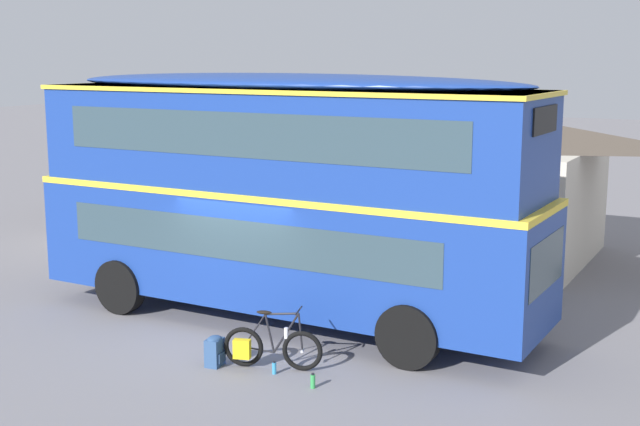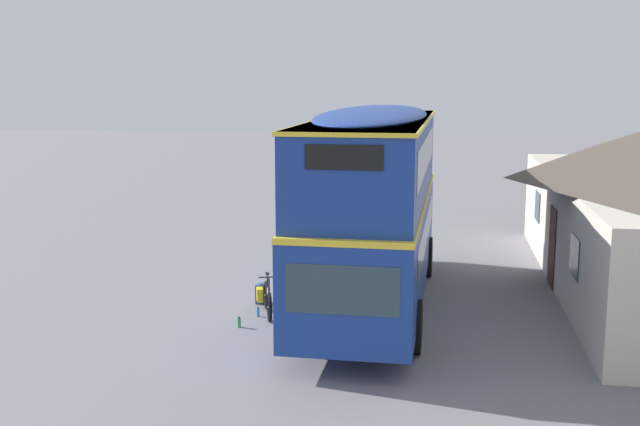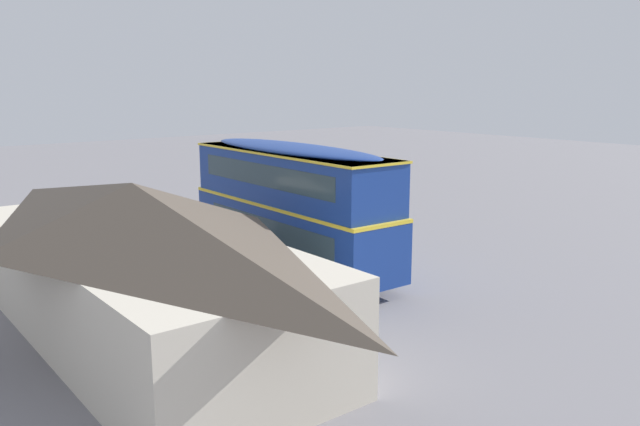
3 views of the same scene
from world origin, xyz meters
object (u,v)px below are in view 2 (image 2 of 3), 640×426
object	(u,v)px
double_decker_bus	(373,198)
water_bottle_green_metal	(239,322)
backpack_on_ground	(262,293)
touring_bicycle	(267,299)
water_bottle_blue_sports	(258,312)

from	to	relation	value
double_decker_bus	water_bottle_green_metal	xyz separation A→B (m)	(2.10, -2.80, -2.53)
water_bottle_green_metal	backpack_on_ground	bearing A→B (deg)	176.84
double_decker_bus	backpack_on_ground	bearing A→B (deg)	-85.93
touring_bicycle	water_bottle_green_metal	xyz separation A→B (m)	(1.04, -0.41, -0.26)
water_bottle_green_metal	water_bottle_blue_sports	size ratio (longest dim) A/B	1.12
backpack_on_ground	water_bottle_green_metal	size ratio (longest dim) A/B	2.15
backpack_on_ground	double_decker_bus	bearing A→B (deg)	94.07
touring_bicycle	water_bottle_green_metal	bearing A→B (deg)	-21.65
double_decker_bus	backpack_on_ground	size ratio (longest dim) A/B	19.64
double_decker_bus	water_bottle_green_metal	size ratio (longest dim) A/B	42.13
backpack_on_ground	water_bottle_blue_sports	bearing A→B (deg)	7.20
touring_bicycle	water_bottle_blue_sports	size ratio (longest dim) A/B	7.55
touring_bicycle	backpack_on_ground	bearing A→B (deg)	-160.72
backpack_on_ground	water_bottle_blue_sports	xyz separation A→B (m)	(1.07, 0.14, -0.17)
double_decker_bus	touring_bicycle	size ratio (longest dim) A/B	6.23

